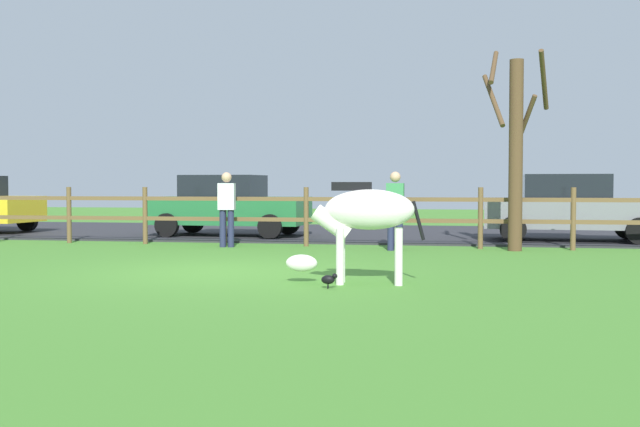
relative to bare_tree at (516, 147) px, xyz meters
The scene contains 10 objects.
ground_plane 7.04m from the bare_tree, 136.03° to the right, with size 60.00×60.00×0.00m, color #47842D.
parking_asphalt 7.03m from the bare_tree, 136.04° to the left, with size 28.00×7.40×0.05m, color #2D2D33.
paddock_fence 5.60m from the bare_tree, behind, with size 20.92×0.11×1.31m.
bare_tree is the anchor object (origin of this frame).
zebra 6.31m from the bare_tree, 113.54° to the right, with size 1.94×0.58×1.41m.
crow_on_grass 7.16m from the bare_tree, 114.64° to the right, with size 0.22×0.10×0.20m.
parked_car_green 7.59m from the bare_tree, 159.04° to the left, with size 4.08×2.03×1.56m.
parked_car_grey 3.11m from the bare_tree, 58.93° to the left, with size 4.10×2.08×1.56m.
visitor_left_of_tree 6.26m from the bare_tree, behind, with size 0.38×0.25×1.64m.
visitor_right_of_tree 2.77m from the bare_tree, behind, with size 0.36×0.23×1.64m.
Camera 1 is at (3.58, -11.39, 1.39)m, focal length 42.39 mm.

